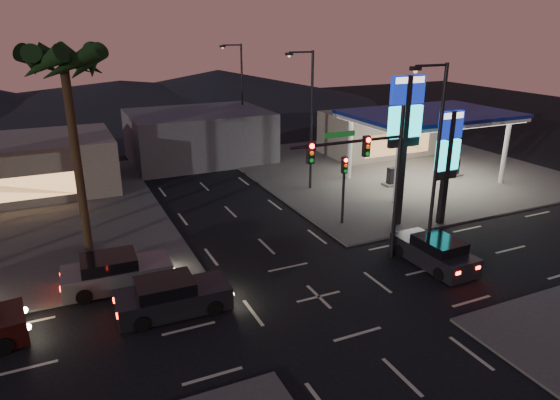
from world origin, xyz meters
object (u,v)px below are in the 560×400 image
pylon_sign_tall (405,122)px  pylon_sign_short (448,151)px  car_lane_a_front (172,297)px  traffic_signal_mast (370,166)px  car_lane_b_front (116,273)px  suv_station (435,252)px  gas_station (430,117)px

pylon_sign_tall → pylon_sign_short: pylon_sign_tall is taller
pylon_sign_tall → car_lane_a_front: 16.34m
pylon_sign_tall → car_lane_a_front: bearing=-164.9°
pylon_sign_tall → traffic_signal_mast: pylon_sign_tall is taller
car_lane_b_front → suv_station: 15.67m
car_lane_b_front → suv_station: car_lane_b_front is taller
traffic_signal_mast → car_lane_b_front: (-11.92, 2.75, -4.47)m
traffic_signal_mast → suv_station: size_ratio=1.70×
pylon_sign_short → gas_station: bearing=56.3°
pylon_sign_short → traffic_signal_mast: (-7.24, -2.51, 0.57)m
traffic_signal_mast → car_lane_a_front: traffic_signal_mast is taller
gas_station → car_lane_b_front: size_ratio=2.40×
gas_station → pylon_sign_short: size_ratio=1.74×
suv_station → car_lane_a_front: bearing=174.8°
suv_station → traffic_signal_mast: bearing=151.8°
pylon_sign_tall → pylon_sign_short: size_ratio=1.29×
pylon_sign_short → car_lane_b_front: bearing=179.3°
traffic_signal_mast → car_lane_b_front: traffic_signal_mast is taller
gas_station → suv_station: gas_station is taller
gas_station → suv_station: 15.46m
pylon_sign_short → car_lane_a_front: 17.99m
pylon_sign_short → traffic_signal_mast: traffic_signal_mast is taller
gas_station → pylon_sign_short: bearing=-123.7°
gas_station → traffic_signal_mast: (-12.24, -10.01, 0.15)m
pylon_sign_short → car_lane_a_front: size_ratio=1.43×
gas_station → car_lane_a_front: size_ratio=2.49×
car_lane_a_front → suv_station: size_ratio=1.04×
pylon_sign_tall → suv_station: 7.86m
pylon_sign_tall → car_lane_b_front: (-16.66, -0.76, -5.64)m
car_lane_b_front → pylon_sign_short: bearing=-0.7°
pylon_sign_short → car_lane_b_front: 19.55m
gas_station → pylon_sign_tall: bearing=-139.1°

